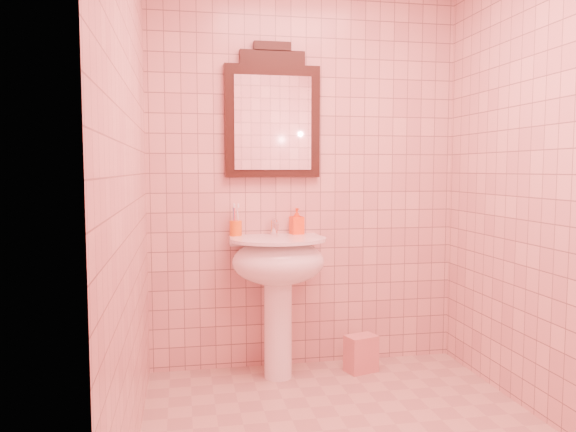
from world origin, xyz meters
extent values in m
cube|color=#E6ABA1|center=(0.00, 1.10, 1.25)|extent=(2.00, 0.02, 2.50)
cylinder|color=white|center=(-0.22, 0.88, 0.35)|extent=(0.17, 0.17, 0.70)
ellipsoid|color=white|center=(-0.22, 0.86, 0.72)|extent=(0.56, 0.46, 0.28)
cube|color=white|center=(-0.22, 1.03, 0.83)|extent=(0.56, 0.15, 0.05)
cylinder|color=white|center=(-0.22, 0.86, 0.85)|extent=(0.58, 0.58, 0.02)
cylinder|color=white|center=(-0.22, 1.03, 0.91)|extent=(0.04, 0.04, 0.09)
cylinder|color=white|center=(-0.22, 0.97, 0.94)|extent=(0.02, 0.10, 0.02)
cylinder|color=white|center=(-0.22, 0.92, 0.93)|extent=(0.02, 0.02, 0.04)
cube|color=white|center=(-0.22, 1.04, 0.96)|extent=(0.02, 0.07, 0.01)
cube|color=black|center=(-0.22, 1.08, 1.57)|extent=(0.60, 0.05, 0.70)
cube|color=black|center=(-0.22, 1.08, 1.96)|extent=(0.41, 0.05, 0.09)
cube|color=black|center=(-0.22, 1.08, 2.03)|extent=(0.23, 0.05, 0.06)
cube|color=white|center=(-0.22, 1.05, 1.56)|extent=(0.48, 0.01, 0.58)
cylinder|color=orange|center=(-0.46, 1.03, 0.91)|extent=(0.08, 0.08, 0.10)
cylinder|color=silver|center=(-0.44, 1.03, 0.95)|extent=(0.01, 0.01, 0.18)
cylinder|color=#338CD8|center=(-0.47, 1.04, 0.95)|extent=(0.01, 0.01, 0.18)
cylinder|color=#E5334C|center=(-0.47, 1.01, 0.95)|extent=(0.01, 0.01, 0.18)
imported|color=#FF4915|center=(-0.07, 1.04, 0.95)|extent=(0.09, 0.09, 0.17)
cube|color=tan|center=(0.31, 0.88, 0.12)|extent=(0.22, 0.18, 0.23)
camera|label=1|loc=(-0.78, -2.43, 1.27)|focal=35.00mm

